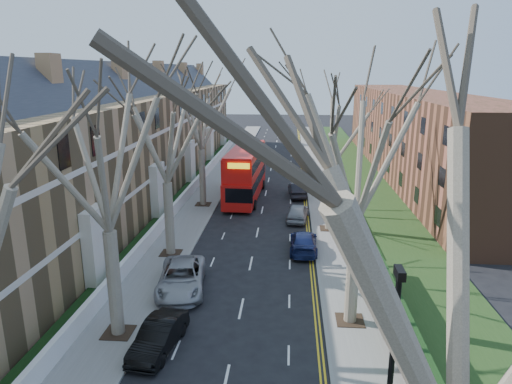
# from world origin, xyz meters

# --- Properties ---
(pavement_left) EXTENTS (3.00, 102.00, 0.12)m
(pavement_left) POSITION_xyz_m (-6.00, 39.00, 0.06)
(pavement_left) COLOR slate
(pavement_left) RESTS_ON ground
(pavement_right) EXTENTS (3.00, 102.00, 0.12)m
(pavement_right) POSITION_xyz_m (6.00, 39.00, 0.06)
(pavement_right) COLOR slate
(pavement_right) RESTS_ON ground
(terrace_left) EXTENTS (9.70, 78.00, 13.60)m
(terrace_left) POSITION_xyz_m (-13.65, 31.00, 5.53)
(terrace_left) COLOR olive
(terrace_left) RESTS_ON ground
(flats_right) EXTENTS (13.97, 54.00, 10.00)m
(flats_right) POSITION_xyz_m (17.46, 43.00, 4.98)
(flats_right) COLOR brown
(flats_right) RESTS_ON ground
(wall_hedge_right) EXTENTS (0.70, 24.00, 1.80)m
(wall_hedge_right) POSITION_xyz_m (7.70, 2.00, 1.12)
(wall_hedge_right) COLOR #523023
(wall_hedge_right) RESTS_ON ground
(front_wall_left) EXTENTS (0.30, 78.00, 1.00)m
(front_wall_left) POSITION_xyz_m (-7.65, 31.00, 0.62)
(front_wall_left) COLOR white
(front_wall_left) RESTS_ON ground
(grass_verge_right) EXTENTS (6.00, 102.00, 0.06)m
(grass_verge_right) POSITION_xyz_m (10.50, 39.00, 0.15)
(grass_verge_right) COLOR #203D16
(grass_verge_right) RESTS_ON ground
(tree_left_mid) EXTENTS (10.50, 10.50, 14.71)m
(tree_left_mid) POSITION_xyz_m (-5.70, 6.00, 9.56)
(tree_left_mid) COLOR #6D604E
(tree_left_mid) RESTS_ON ground
(tree_left_far) EXTENTS (10.15, 10.15, 14.22)m
(tree_left_far) POSITION_xyz_m (-5.70, 16.00, 9.24)
(tree_left_far) COLOR #6D604E
(tree_left_far) RESTS_ON ground
(tree_left_dist) EXTENTS (10.50, 10.50, 14.71)m
(tree_left_dist) POSITION_xyz_m (-5.70, 28.00, 9.56)
(tree_left_dist) COLOR #6D604E
(tree_left_dist) RESTS_ON ground
(tree_right_near) EXTENTS (10.85, 10.85, 15.20)m
(tree_right_near) POSITION_xyz_m (5.70, -6.00, 9.86)
(tree_right_near) COLOR #6D604E
(tree_right_near) RESTS_ON ground
(tree_right_mid) EXTENTS (10.50, 10.50, 14.71)m
(tree_right_mid) POSITION_xyz_m (5.70, 8.00, 9.56)
(tree_right_mid) COLOR #6D604E
(tree_right_mid) RESTS_ON ground
(tree_right_far) EXTENTS (10.15, 10.15, 14.22)m
(tree_right_far) POSITION_xyz_m (5.70, 22.00, 9.24)
(tree_right_far) COLOR #6D604E
(tree_right_far) RESTS_ON ground
(double_decker_bus) EXTENTS (3.40, 12.07, 4.97)m
(double_decker_bus) POSITION_xyz_m (-1.92, 30.97, 2.45)
(double_decker_bus) COLOR red
(double_decker_bus) RESTS_ON ground
(car_left_mid) EXTENTS (2.02, 4.36, 1.38)m
(car_left_mid) POSITION_xyz_m (-3.37, 4.98, 0.69)
(car_left_mid) COLOR black
(car_left_mid) RESTS_ON ground
(car_left_far) EXTENTS (3.33, 5.95, 1.57)m
(car_left_far) POSITION_xyz_m (-3.70, 10.87, 0.79)
(car_left_far) COLOR #99999E
(car_left_far) RESTS_ON ground
(car_right_near) EXTENTS (2.00, 4.76, 1.37)m
(car_right_near) POSITION_xyz_m (3.55, 17.43, 0.69)
(car_right_near) COLOR #161E4D
(car_right_near) RESTS_ON ground
(car_right_mid) EXTENTS (2.15, 4.39, 1.44)m
(car_right_mid) POSITION_xyz_m (3.23, 24.33, 0.72)
(car_right_mid) COLOR gray
(car_right_mid) RESTS_ON ground
(car_right_far) EXTENTS (1.95, 4.54, 1.45)m
(car_right_far) POSITION_xyz_m (3.26, 31.86, 0.73)
(car_right_far) COLOR black
(car_right_far) RESTS_ON ground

